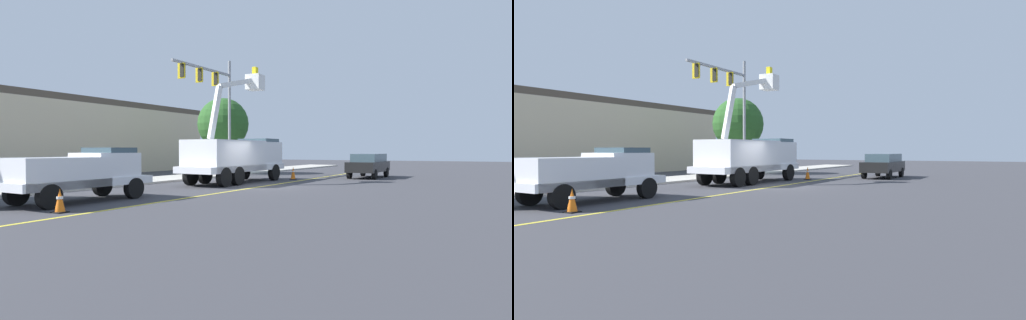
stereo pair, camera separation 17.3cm
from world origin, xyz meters
TOP-DOWN VIEW (x-y plane):
  - ground at (0.00, 0.00)m, footprint 120.00×120.00m
  - sidewalk_far_side at (0.62, 8.06)m, footprint 60.10×8.16m
  - lane_centre_stripe at (0.00, 0.00)m, footprint 49.87×3.97m
  - utility_bucket_truck at (1.86, 2.54)m, footprint 8.37×3.12m
  - service_pickup_truck at (-9.10, 3.40)m, footprint 5.74×2.53m
  - passing_minivan at (9.81, -3.74)m, footprint 4.93×2.26m
  - traffic_cone_leading at (-11.31, 1.68)m, footprint 0.40×0.40m
  - traffic_cone_mid_front at (5.84, 0.44)m, footprint 0.40×0.40m
  - traffic_signal_mast at (5.95, 6.63)m, footprint 6.65×0.85m
  - commercial_building_backdrop at (4.94, 19.20)m, footprint 24.73×8.32m
  - street_tree_right at (9.83, 8.18)m, footprint 4.26×4.26m

SIDE VIEW (x-z plane):
  - ground at x=0.00m, z-range 0.00..0.00m
  - lane_centre_stripe at x=0.00m, z-range 0.00..0.01m
  - sidewalk_far_side at x=0.62m, z-range 0.00..0.12m
  - traffic_cone_leading at x=-11.31m, z-range -0.01..0.75m
  - traffic_cone_mid_front at x=5.84m, z-range -0.01..0.86m
  - passing_minivan at x=9.81m, z-range 0.13..1.82m
  - service_pickup_truck at x=-9.10m, z-range 0.09..2.15m
  - utility_bucket_truck at x=1.86m, z-range -1.84..5.05m
  - commercial_building_backdrop at x=4.94m, z-range 0.00..6.09m
  - street_tree_right at x=9.83m, z-range 0.99..7.26m
  - traffic_signal_mast at x=5.95m, z-range 1.62..10.43m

